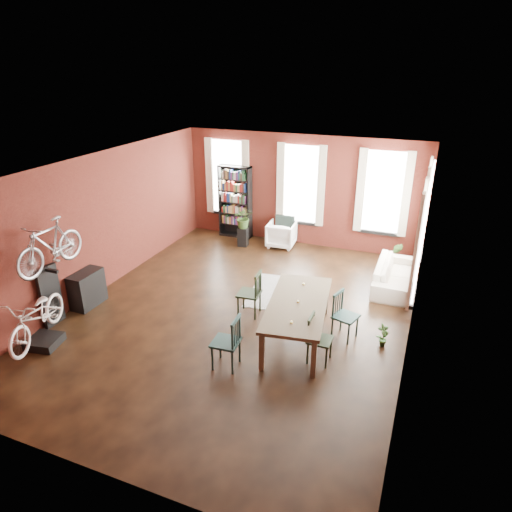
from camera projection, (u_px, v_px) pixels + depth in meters
The scene contains 19 objects.
room at pixel (260, 213), 9.52m from camera, with size 9.00×9.04×3.22m.
dining_table at pixel (297, 321), 8.87m from camera, with size 1.09×2.39×0.82m, color brown.
dining_chair_a at pixel (226, 342), 8.04m from camera, with size 0.47×0.47×1.01m, color #183532.
dining_chair_b at pixel (249, 293), 9.71m from camera, with size 0.46×0.46×1.01m, color black.
dining_chair_c at pixel (320, 340), 8.19m from camera, with size 0.42×0.42×0.91m, color #1E2D1B.
dining_chair_d at pixel (346, 316), 8.89m from camera, with size 0.44×0.44×0.95m, color #173432.
bookshelf at pixel (235, 202), 13.83m from camera, with size 1.00×0.32×2.20m, color black.
white_armchair at pixel (281, 233), 13.34m from camera, with size 0.78×0.73×0.80m, color white.
cream_sofa at pixel (394, 271), 10.97m from camera, with size 2.08×0.61×0.81m, color beige.
striped_rug at pixel (275, 292), 10.83m from camera, with size 1.11×1.77×0.01m, color black.
bike_trainer at pixel (45, 342), 8.79m from camera, with size 0.57×0.57×0.17m, color black.
bike_wall_rack at pixel (50, 296), 9.29m from camera, with size 0.16×0.60×1.30m, color black.
console_table at pixel (87, 289), 10.12m from camera, with size 0.40×0.80×0.80m, color black.
plant_stand at pixel (243, 237), 13.42m from camera, with size 0.28×0.28×0.56m, color black.
plant_by_sofa at pixel (394, 261), 12.15m from camera, with size 0.37×0.67×0.30m, color #2C4E1F.
plant_small at pixel (382, 342), 8.77m from camera, with size 0.25×0.47×0.17m, color #316227.
bicycle_floor at pixel (33, 296), 8.39m from camera, with size 0.64×0.96×1.83m, color white.
bicycle_hung at pixel (47, 229), 8.62m from camera, with size 0.47×1.00×1.66m, color #A5A8AD.
plant_on_stand at pixel (244, 220), 13.23m from camera, with size 0.56×0.62×0.48m, color #325120.
Camera 1 is at (3.55, -7.85, 5.10)m, focal length 32.00 mm.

